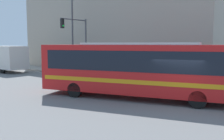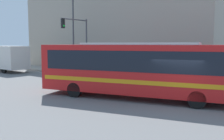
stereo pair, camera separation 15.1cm
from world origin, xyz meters
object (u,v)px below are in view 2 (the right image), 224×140
(parking_meter, at_px, (100,67))
(pedestrian_near_corner, at_px, (165,72))
(fire_hydrant, at_px, (150,77))
(traffic_light_pole, at_px, (79,37))
(delivery_truck, at_px, (4,58))
(city_bus, at_px, (139,67))
(street_lamp, at_px, (71,28))

(parking_meter, distance_m, pedestrian_near_corner, 6.70)
(fire_hydrant, distance_m, pedestrian_near_corner, 1.29)
(fire_hydrant, bearing_deg, pedestrian_near_corner, -57.19)
(pedestrian_near_corner, bearing_deg, parking_meter, 95.59)
(parking_meter, relative_size, pedestrian_near_corner, 0.77)
(traffic_light_pole, bearing_deg, delivery_truck, 102.42)
(delivery_truck, xyz_separation_m, parking_meter, (3.31, -12.85, -0.63))
(pedestrian_near_corner, bearing_deg, fire_hydrant, 122.81)
(city_bus, xyz_separation_m, traffic_light_pole, (4.39, 10.22, 2.06))
(city_bus, distance_m, delivery_truck, 21.11)
(delivery_truck, height_order, fire_hydrant, delivery_truck)
(fire_hydrant, bearing_deg, parking_meter, 90.00)
(city_bus, xyz_separation_m, street_lamp, (5.28, 12.37, 3.08))
(city_bus, height_order, fire_hydrant, city_bus)
(parking_meter, bearing_deg, street_lamp, 90.54)
(fire_hydrant, height_order, pedestrian_near_corner, pedestrian_near_corner)
(delivery_truck, height_order, parking_meter, delivery_truck)
(city_bus, bearing_deg, traffic_light_pole, 48.87)
(fire_hydrant, xyz_separation_m, parking_meter, (0.00, 5.65, 0.49))
(delivery_truck, height_order, street_lamp, street_lamp)
(city_bus, relative_size, parking_meter, 9.57)
(parking_meter, xyz_separation_m, pedestrian_near_corner, (0.65, -6.66, -0.02))
(city_bus, bearing_deg, delivery_truck, 66.63)
(city_bus, xyz_separation_m, fire_hydrant, (5.32, 2.52, -1.40))
(parking_meter, bearing_deg, delivery_truck, 104.44)
(delivery_truck, relative_size, street_lamp, 1.01)
(delivery_truck, distance_m, pedestrian_near_corner, 19.92)
(city_bus, bearing_deg, parking_meter, 39.03)
(street_lamp, bearing_deg, parking_meter, -89.46)
(pedestrian_near_corner, bearing_deg, city_bus, -165.85)
(delivery_truck, xyz_separation_m, fire_hydrant, (3.31, -18.50, -1.13))
(delivery_truck, height_order, pedestrian_near_corner, delivery_truck)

